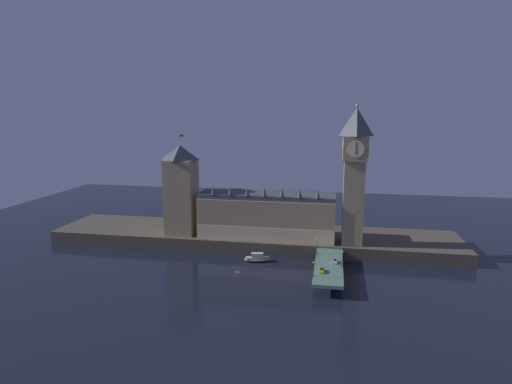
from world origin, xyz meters
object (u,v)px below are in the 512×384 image
Objects in this scene: victoria_tower at (181,190)px; boat_upstream at (257,258)px; street_lamp_near at (314,267)px; street_lamp_far at (317,244)px; pedestrian_mid_walk at (341,266)px; pedestrian_far_rail at (317,255)px; car_southbound_trail at (335,261)px; clock_tower at (354,172)px; street_lamp_mid at (343,256)px; car_northbound_trail at (322,270)px.

victoria_tower is 4.00× the size of boat_upstream.
boat_upstream is (-28.56, 28.96, -8.16)m from street_lamp_near.
street_lamp_far is at bearing -14.73° from victoria_tower.
pedestrian_mid_walk is 0.92× the size of pedestrian_far_rail.
car_southbound_trail is 0.33× the size of boat_upstream.
street_lamp_near is at bearing -90.93° from pedestrian_far_rail.
street_lamp_near is (-8.49, -17.79, 3.28)m from car_southbound_trail.
pedestrian_mid_walk is at bearing -23.59° from victoria_tower.
pedestrian_far_rail is (74.04, -24.10, -23.76)m from victoria_tower.
clock_tower is at bearing -1.64° from victoria_tower.
street_lamp_mid is 0.50× the size of boat_upstream.
car_southbound_trail is 5.60m from street_lamp_mid.
car_northbound_trail is (76.74, -43.07, -23.98)m from victoria_tower.
street_lamp_near is 29.45m from street_lamp_far.
car_southbound_trail is 6.60m from pedestrian_mid_walk.
pedestrian_mid_walk reaches higher than car_northbound_trail.
street_lamp_far reaches higher than pedestrian_mid_walk.
clock_tower is 45.07m from pedestrian_far_rail.
street_lamp_near is (73.64, -48.80, -20.71)m from victoria_tower.
car_southbound_trail is 2.75× the size of pedestrian_mid_walk.
victoria_tower reaches higher than street_lamp_mid.
street_lamp_far is (-8.49, 11.65, 3.88)m from car_southbound_trail.
clock_tower is at bearing 70.29° from street_lamp_near.
victoria_tower is (-90.20, 2.58, -12.40)m from clock_tower.
car_southbound_trail is (5.39, 12.05, -0.01)m from car_northbound_trail.
street_lamp_mid is 0.92× the size of street_lamp_far.
car_southbound_trail is at bearing 64.50° from street_lamp_near.
clock_tower is at bearing 53.09° from pedestrian_far_rail.
street_lamp_mid is at bearing 51.81° from street_lamp_near.
clock_tower is 45.80m from street_lamp_mid.
car_southbound_trail is 0.61× the size of street_lamp_far.
clock_tower is 50.30m from pedestrian_mid_walk.
street_lamp_mid is at bearing -21.80° from victoria_tower.
clock_tower is 46.88m from car_southbound_trail.
boat_upstream is at bearing 156.61° from pedestrian_mid_walk.
pedestrian_far_rail is at bearing 129.80° from pedestrian_mid_walk.
boat_upstream is at bearing 134.60° from street_lamp_near.
pedestrian_far_rail reaches higher than car_southbound_trail.
car_northbound_trail is 10.09m from pedestrian_mid_walk.
pedestrian_mid_walk is 0.22× the size of street_lamp_far.
street_lamp_mid is at bearing 82.28° from pedestrian_mid_walk.
street_lamp_far reaches higher than street_lamp_near.
victoria_tower is at bearing 156.41° from pedestrian_mid_walk.
pedestrian_mid_walk is 16.53m from street_lamp_near.
street_lamp_far reaches higher than street_lamp_mid.
pedestrian_far_rail is at bearing 89.07° from street_lamp_near.
victoria_tower is 30.28× the size of pedestrian_far_rail.
boat_upstream is (45.09, -19.85, -28.87)m from victoria_tower.
car_northbound_trail is 0.75× the size of street_lamp_near.
car_northbound_trail is 19.16m from pedestrian_far_rail.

